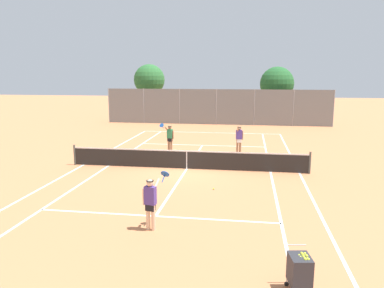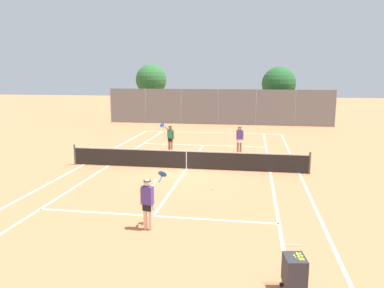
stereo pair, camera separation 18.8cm
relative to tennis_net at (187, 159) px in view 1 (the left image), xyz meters
The scene contains 11 objects.
ground_plane 0.51m from the tennis_net, ahead, with size 120.00×120.00×0.00m, color #CC7A4C.
court_line_markings 0.51m from the tennis_net, ahead, with size 11.10×23.90×0.01m.
tennis_net is the anchor object (origin of this frame).
ball_cart 11.08m from the tennis_net, 67.80° to the right, with size 0.57×0.69×0.96m.
player_near_side 7.49m from the tennis_net, 88.96° to the right, with size 0.78×0.71×1.77m.
player_far_left 4.53m from the tennis_net, 112.75° to the left, with size 0.83×0.70×1.77m.
player_far_right 5.11m from the tennis_net, 61.02° to the left, with size 0.44×0.56×1.60m.
loose_tennis_ball_0 3.61m from the tennis_net, 62.50° to the right, with size 0.07×0.07×0.07m, color #D1DB33.
back_fence 16.91m from the tennis_net, 90.00° to the left, with size 21.05×0.08×3.32m.
tree_behind_left 21.77m from the tennis_net, 109.67° to the left, with size 3.18×3.18×5.68m.
tree_behind_right 20.63m from the tennis_net, 74.10° to the left, with size 3.27×3.27×5.39m.
Camera 1 is at (3.00, -17.97, 4.71)m, focal length 35.00 mm.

